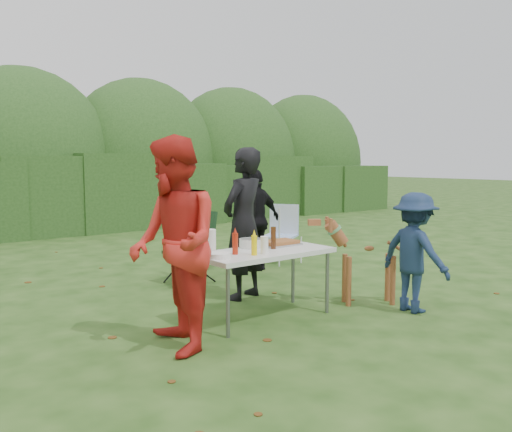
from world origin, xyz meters
TOP-DOWN VIEW (x-y plane):
  - ground at (0.00, 0.00)m, footprint 80.00×80.00m
  - hedge_row at (0.00, 8.00)m, footprint 22.00×1.40m
  - shrub_backdrop at (0.00, 9.60)m, footprint 20.00×2.60m
  - folding_table at (-0.31, -0.13)m, footprint 1.50×0.70m
  - person_cook at (0.04, 0.69)m, footprint 0.78×0.63m
  - person_red_jacket at (-1.57, -0.40)m, footprint 0.95×1.09m
  - person_black_puffy at (1.22, 1.92)m, footprint 0.93×0.43m
  - child at (1.18, -0.98)m, footprint 0.55×0.89m
  - dog at (1.04, -0.44)m, footprint 1.12×0.94m
  - camping_chair at (-0.05, 1.82)m, footprint 0.75×0.75m
  - lawn_chair at (1.92, 2.15)m, footprint 0.78×0.78m
  - food_tray at (0.04, 0.03)m, footprint 0.45×0.30m
  - focaccia_bread at (0.04, 0.03)m, footprint 0.40×0.26m
  - mustard_bottle at (-0.57, -0.29)m, footprint 0.06×0.06m
  - ketchup_bottle at (-0.70, -0.13)m, footprint 0.06×0.06m
  - beer_bottle at (-0.17, -0.11)m, footprint 0.06×0.06m
  - paper_towel_roll at (-0.91, 0.02)m, footprint 0.12×0.12m
  - cup_stack at (-0.44, -0.29)m, footprint 0.08×0.08m
  - pasta_bowl at (-0.31, 0.10)m, footprint 0.26×0.26m
  - plate_stack at (-0.94, -0.18)m, footprint 0.24×0.24m

SIDE VIEW (x-z plane):
  - ground at x=0.00m, z-range 0.00..0.00m
  - lawn_chair at x=1.92m, z-range 0.00..0.96m
  - camping_chair at x=-0.05m, z-range 0.00..1.00m
  - dog at x=1.04m, z-range 0.00..1.01m
  - child at x=1.18m, z-range 0.00..1.34m
  - folding_table at x=-0.31m, z-range 0.32..1.06m
  - food_tray at x=0.04m, z-range 0.74..0.76m
  - plate_stack at x=-0.94m, z-range 0.74..0.79m
  - focaccia_bread at x=0.04m, z-range 0.76..0.80m
  - person_black_puffy at x=1.22m, z-range 0.00..1.56m
  - pasta_bowl at x=-0.31m, z-range 0.74..0.84m
  - cup_stack at x=-0.44m, z-range 0.74..0.92m
  - mustard_bottle at x=-0.57m, z-range 0.74..0.94m
  - hedge_row at x=0.00m, z-range 0.00..1.70m
  - ketchup_bottle at x=-0.70m, z-range 0.74..0.96m
  - beer_bottle at x=-0.17m, z-range 0.74..0.98m
  - paper_towel_roll at x=-0.91m, z-range 0.74..1.00m
  - person_cook at x=0.04m, z-range 0.00..1.85m
  - person_red_jacket at x=-1.57m, z-range 0.00..1.92m
  - shrub_backdrop at x=0.00m, z-range 0.00..3.20m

